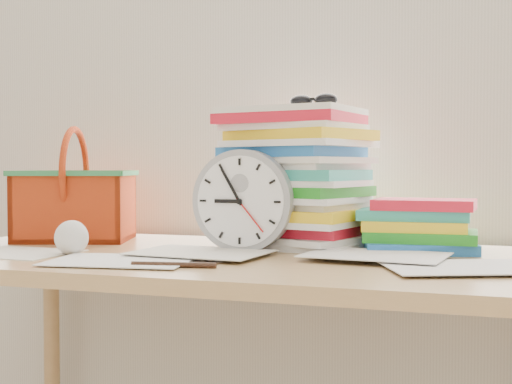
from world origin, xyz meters
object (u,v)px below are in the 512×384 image
(desk, at_px, (227,288))
(clock, at_px, (244,201))
(basket, at_px, (75,185))
(paper_stack, at_px, (297,178))
(book_stack, at_px, (418,225))

(desk, relative_size, clock, 6.24)
(clock, distance_m, basket, 0.50)
(paper_stack, bearing_deg, book_stack, -0.70)
(desk, xyz_separation_m, paper_stack, (0.11, 0.18, 0.24))
(paper_stack, xyz_separation_m, clock, (-0.09, -0.14, -0.05))
(desk, bearing_deg, clock, 64.88)
(clock, bearing_deg, desk, -115.12)
(clock, height_order, basket, basket)
(clock, distance_m, book_stack, 0.39)
(paper_stack, relative_size, basket, 1.15)
(book_stack, distance_m, basket, 0.85)
(book_stack, bearing_deg, clock, -159.88)
(book_stack, xyz_separation_m, basket, (-0.85, -0.04, 0.08))
(clock, bearing_deg, book_stack, 20.12)
(basket, bearing_deg, desk, -34.70)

